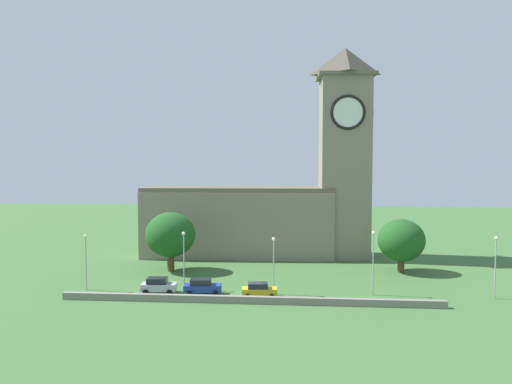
% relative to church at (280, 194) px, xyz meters
% --- Properties ---
extents(ground_plane, '(200.00, 200.00, 0.00)m').
position_rel_church_xyz_m(ground_plane, '(-2.22, -10.53, -10.40)').
color(ground_plane, '#3D6633').
extents(church, '(38.26, 10.80, 34.25)m').
position_rel_church_xyz_m(church, '(0.00, 0.00, 0.00)').
color(church, gray).
rests_on(church, ground).
extents(quay_barrier, '(43.76, 0.70, 0.83)m').
position_rel_church_xyz_m(quay_barrier, '(-2.22, -29.06, -9.99)').
color(quay_barrier, gray).
rests_on(quay_barrier, ground).
extents(car_silver, '(4.37, 2.46, 1.91)m').
position_rel_church_xyz_m(car_silver, '(-13.73, -25.53, -9.44)').
color(car_silver, silver).
rests_on(car_silver, ground).
extents(car_blue, '(4.71, 2.48, 1.88)m').
position_rel_church_xyz_m(car_blue, '(-8.31, -25.60, -9.46)').
color(car_blue, '#233D9E').
rests_on(car_blue, ground).
extents(car_yellow, '(4.29, 2.35, 1.73)m').
position_rel_church_xyz_m(car_yellow, '(-1.35, -26.32, -9.53)').
color(car_yellow, gold).
rests_on(car_yellow, ground).
extents(streetlamp_west_end, '(0.44, 0.44, 7.02)m').
position_rel_church_xyz_m(streetlamp_west_end, '(-23.10, -24.83, -5.72)').
color(streetlamp_west_end, '#9EA0A5').
rests_on(streetlamp_west_end, ground).
extents(streetlamp_west_mid, '(0.44, 0.44, 7.30)m').
position_rel_church_xyz_m(streetlamp_west_mid, '(-11.00, -23.54, -5.56)').
color(streetlamp_west_mid, '#9EA0A5').
rests_on(streetlamp_west_mid, ground).
extents(streetlamp_central, '(0.44, 0.44, 6.94)m').
position_rel_church_xyz_m(streetlamp_central, '(0.28, -24.72, -5.77)').
color(streetlamp_central, '#9EA0A5').
rests_on(streetlamp_central, ground).
extents(streetlamp_east_mid, '(0.44, 0.44, 7.76)m').
position_rel_church_xyz_m(streetlamp_east_mid, '(12.22, -24.12, -5.30)').
color(streetlamp_east_mid, '#9EA0A5').
rests_on(streetlamp_east_mid, ground).
extents(streetlamp_east_end, '(0.44, 0.44, 7.37)m').
position_rel_church_xyz_m(streetlamp_east_end, '(26.22, -24.64, -5.52)').
color(streetlamp_east_end, '#9EA0A5').
rests_on(streetlamp_east_end, ground).
extents(tree_riverside_west, '(7.21, 7.21, 8.60)m').
position_rel_church_xyz_m(tree_riverside_west, '(-15.28, -13.18, -5.08)').
color(tree_riverside_west, brown).
rests_on(tree_riverside_west, ground).
extents(tree_riverside_east, '(6.72, 6.72, 7.66)m').
position_rel_church_xyz_m(tree_riverside_east, '(17.95, -11.04, -5.79)').
color(tree_riverside_east, brown).
rests_on(tree_riverside_east, ground).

